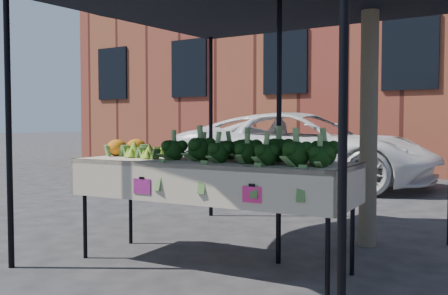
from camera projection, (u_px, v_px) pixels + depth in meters
ground at (220, 265)px, 4.48m from camera, size 90.00×90.00×0.00m
table at (211, 213)px, 4.42m from camera, size 2.46×1.01×0.90m
canopy at (249, 106)px, 4.72m from camera, size 3.16×3.16×2.74m
broccoli_heap at (249, 147)px, 4.21m from camera, size 1.53×0.56×0.25m
romanesco_cluster at (150, 147)px, 4.75m from camera, size 0.42×0.46×0.19m
cauliflower_pair at (127, 146)px, 5.02m from camera, size 0.22×0.42×0.17m
vehicle at (304, 54)px, 9.91m from camera, size 1.65×2.46×5.01m
building_left at (301, 20)px, 16.98m from camera, size 12.00×8.00×9.00m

